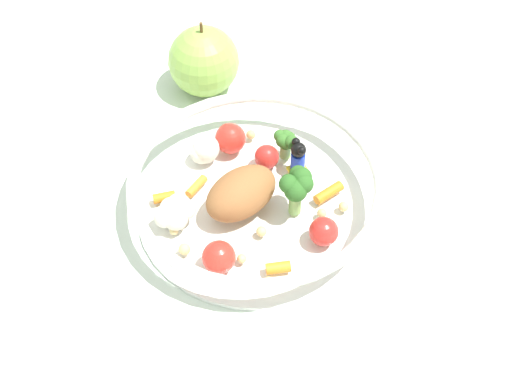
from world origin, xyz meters
The scene contains 3 objects.
ground_plane centered at (0.00, 0.00, 0.00)m, with size 2.40×2.40×0.00m, color silver.
food_container centered at (-0.01, 0.01, 0.03)m, with size 0.26×0.26×0.07m.
loose_apple centered at (0.02, 0.21, 0.04)m, with size 0.08×0.08×0.10m.
Camera 1 is at (-0.20, -0.41, 0.57)m, focal length 49.71 mm.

